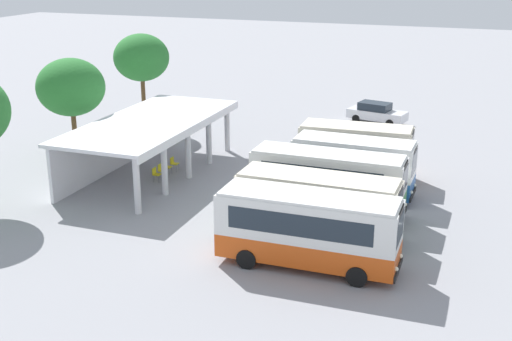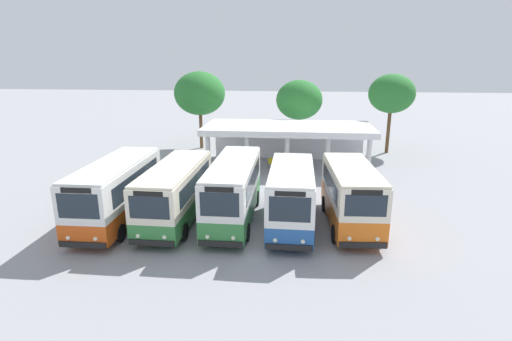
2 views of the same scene
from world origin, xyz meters
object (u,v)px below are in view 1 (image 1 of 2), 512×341
at_px(waiting_chair_middle_seat, 166,166).
at_px(waiting_chair_fourth_seat, 174,163).
at_px(city_bus_middle_cream, 328,180).
at_px(waiting_chair_second_from_end, 162,170).
at_px(city_bus_fifth_blue, 356,149).
at_px(waiting_chair_end_by_column, 156,173).
at_px(city_bus_second_in_row, 318,204).
at_px(parked_car_flank, 376,112).
at_px(city_bus_nearest_orange, 308,227).
at_px(city_bus_fourth_amber, 353,165).

bearing_deg(waiting_chair_middle_seat, waiting_chair_fourth_seat, -8.57).
relative_size(city_bus_middle_cream, waiting_chair_second_from_end, 9.33).
distance_m(city_bus_fifth_blue, waiting_chair_second_from_end, 11.79).
bearing_deg(waiting_chair_middle_seat, waiting_chair_end_by_column, -177.30).
height_order(city_bus_second_in_row, waiting_chair_middle_seat, city_bus_second_in_row).
distance_m(city_bus_middle_cream, waiting_chair_end_by_column, 11.00).
height_order(city_bus_middle_cream, parked_car_flank, city_bus_middle_cream).
xyz_separation_m(parked_car_flank, waiting_chair_second_from_end, (-17.92, 9.72, -0.31)).
relative_size(city_bus_second_in_row, waiting_chair_fourth_seat, 9.08).
height_order(city_bus_middle_cream, waiting_chair_second_from_end, city_bus_middle_cream).
distance_m(city_bus_middle_cream, waiting_chair_second_from_end, 11.13).
distance_m(city_bus_nearest_orange, waiting_chair_second_from_end, 14.36).
distance_m(waiting_chair_end_by_column, waiting_chair_fourth_seat, 2.23).
height_order(city_bus_nearest_orange, city_bus_second_in_row, city_bus_nearest_orange).
bearing_deg(waiting_chair_fourth_seat, waiting_chair_end_by_column, 178.93).
height_order(city_bus_fifth_blue, waiting_chair_end_by_column, city_bus_fifth_blue).
bearing_deg(parked_car_flank, waiting_chair_second_from_end, 151.53).
relative_size(city_bus_middle_cream, city_bus_fourth_amber, 1.18).
bearing_deg(waiting_chair_second_from_end, waiting_chair_middle_seat, 4.09).
bearing_deg(city_bus_second_in_row, city_bus_middle_cream, 6.08).
bearing_deg(city_bus_fifth_blue, city_bus_second_in_row, -178.80).
distance_m(city_bus_fifth_blue, waiting_chair_end_by_column, 12.06).
relative_size(city_bus_second_in_row, city_bus_fourth_amber, 1.15).
height_order(waiting_chair_second_from_end, waiting_chair_fourth_seat, same).
xyz_separation_m(city_bus_fourth_amber, waiting_chair_second_from_end, (-0.99, 11.52, -1.29)).
bearing_deg(waiting_chair_end_by_column, waiting_chair_middle_seat, 2.70).
bearing_deg(waiting_chair_fourth_seat, city_bus_middle_cream, -108.54).
distance_m(city_bus_second_in_row, city_bus_fourth_amber, 6.25).
distance_m(city_bus_middle_cream, waiting_chair_middle_seat, 11.35).
distance_m(city_bus_fourth_amber, city_bus_fifth_blue, 3.17).
relative_size(city_bus_nearest_orange, waiting_chair_middle_seat, 9.24).
bearing_deg(parked_car_flank, city_bus_second_in_row, -176.40).
xyz_separation_m(city_bus_fifth_blue, parked_car_flank, (13.81, 1.26, -0.97)).
height_order(city_bus_fourth_amber, waiting_chair_fourth_seat, city_bus_fourth_amber).
height_order(city_bus_middle_cream, waiting_chair_middle_seat, city_bus_middle_cream).
distance_m(city_bus_nearest_orange, city_bus_fifth_blue, 12.50).
bearing_deg(city_bus_fourth_amber, waiting_chair_middle_seat, 91.22).
xyz_separation_m(city_bus_second_in_row, parked_car_flank, (23.17, 1.46, -0.91)).
distance_m(city_bus_second_in_row, city_bus_middle_cream, 3.14).
distance_m(parked_car_flank, waiting_chair_end_by_column, 21.04).
bearing_deg(waiting_chair_second_from_end, city_bus_second_in_row, -115.16).
distance_m(city_bus_fourth_amber, waiting_chair_middle_seat, 11.65).
xyz_separation_m(waiting_chair_end_by_column, waiting_chair_second_from_end, (0.74, 0.02, 0.00)).
xyz_separation_m(city_bus_fifth_blue, waiting_chair_middle_seat, (-3.37, 11.03, -1.27)).
height_order(city_bus_second_in_row, waiting_chair_end_by_column, city_bus_second_in_row).
bearing_deg(parked_car_flank, city_bus_fourth_amber, -173.94).
bearing_deg(waiting_chair_fourth_seat, city_bus_fourth_amber, -92.48).
bearing_deg(city_bus_fifth_blue, city_bus_nearest_orange, -177.19).
height_order(city_bus_second_in_row, city_bus_fourth_amber, city_bus_fourth_amber).
height_order(city_bus_fourth_amber, waiting_chair_second_from_end, city_bus_fourth_amber).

